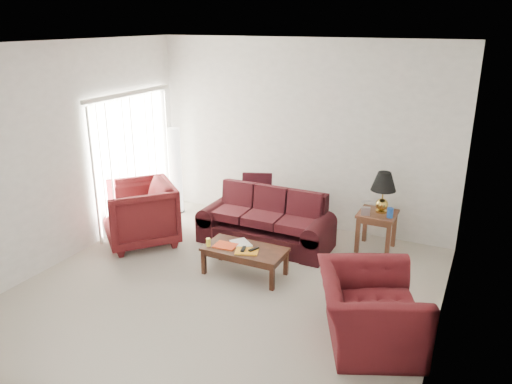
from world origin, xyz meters
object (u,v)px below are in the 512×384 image
(coffee_table, at_px, (245,261))
(floor_lamp, at_px, (175,171))
(end_table, at_px, (376,231))
(armchair_left, at_px, (139,214))
(armchair_right, at_px, (369,310))
(sofa, at_px, (265,219))

(coffee_table, bearing_deg, floor_lamp, 135.91)
(end_table, height_order, armchair_left, armchair_left)
(armchair_left, distance_m, coffee_table, 1.93)
(end_table, relative_size, armchair_right, 0.50)
(sofa, xyz_separation_m, coffee_table, (0.15, -0.98, -0.21))
(sofa, distance_m, end_table, 1.65)
(armchair_right, height_order, coffee_table, armchair_right)
(armchair_right, bearing_deg, floor_lamp, 36.37)
(armchair_left, bearing_deg, sofa, 65.11)
(armchair_right, bearing_deg, coffee_table, 43.90)
(sofa, relative_size, armchair_left, 1.91)
(armchair_right, relative_size, coffee_table, 1.07)
(floor_lamp, xyz_separation_m, coffee_table, (2.13, -1.52, -0.57))
(coffee_table, bearing_deg, armchair_right, -30.82)
(floor_lamp, xyz_separation_m, armchair_left, (0.23, -1.31, -0.29))
(sofa, relative_size, armchair_right, 1.70)
(end_table, xyz_separation_m, floor_lamp, (-3.53, -0.01, 0.47))
(floor_lamp, xyz_separation_m, armchair_right, (3.98, -2.28, -0.39))
(end_table, xyz_separation_m, armchair_right, (0.45, -2.29, 0.09))
(floor_lamp, bearing_deg, end_table, 0.19)
(armchair_left, height_order, coffee_table, armchair_left)
(sofa, xyz_separation_m, armchair_right, (2.00, -1.74, -0.03))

